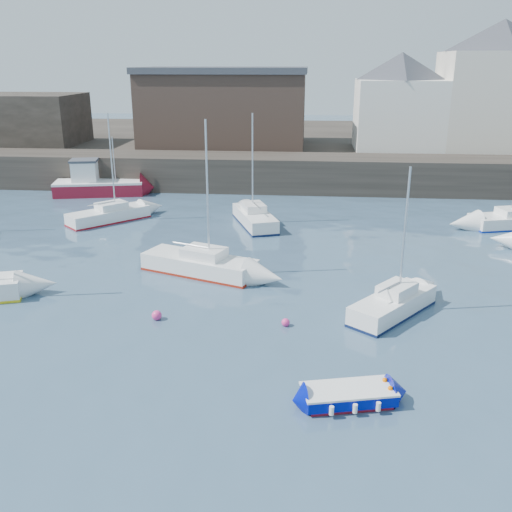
# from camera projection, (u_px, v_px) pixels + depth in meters

# --- Properties ---
(water) EXTENTS (220.00, 220.00, 0.00)m
(water) POSITION_uv_depth(u_px,v_px,m) (222.00, 420.00, 18.41)
(water) COLOR #2D4760
(water) RESTS_ON ground
(quay_wall) EXTENTS (90.00, 5.00, 3.00)m
(quay_wall) POSITION_uv_depth(u_px,v_px,m) (279.00, 173.00, 50.88)
(quay_wall) COLOR #28231E
(quay_wall) RESTS_ON ground
(land_strip) EXTENTS (90.00, 32.00, 2.80)m
(land_strip) POSITION_uv_depth(u_px,v_px,m) (287.00, 146.00, 67.87)
(land_strip) COLOR #28231E
(land_strip) RESTS_ON ground
(bldg_east_a) EXTENTS (13.36, 13.36, 11.80)m
(bldg_east_a) POSITION_uv_depth(u_px,v_px,m) (497.00, 85.00, 53.39)
(bldg_east_a) COLOR beige
(bldg_east_a) RESTS_ON land_strip
(bldg_east_d) EXTENTS (11.14, 11.14, 8.95)m
(bldg_east_d) POSITION_uv_depth(u_px,v_px,m) (399.00, 101.00, 54.16)
(bldg_east_d) COLOR white
(bldg_east_d) RESTS_ON land_strip
(warehouse) EXTENTS (16.40, 10.40, 7.60)m
(warehouse) POSITION_uv_depth(u_px,v_px,m) (225.00, 107.00, 57.27)
(warehouse) COLOR #3D2D26
(warehouse) RESTS_ON land_strip
(bldg_west) EXTENTS (14.00, 8.00, 5.00)m
(bldg_west) POSITION_uv_depth(u_px,v_px,m) (12.00, 119.00, 58.64)
(bldg_west) COLOR #353028
(bldg_west) RESTS_ON land_strip
(blue_dinghy) EXTENTS (3.35, 2.03, 0.60)m
(blue_dinghy) POSITION_uv_depth(u_px,v_px,m) (348.00, 395.00, 19.17)
(blue_dinghy) COLOR maroon
(blue_dinghy) RESTS_ON ground
(fishing_boat) EXTENTS (7.84, 4.26, 4.92)m
(fishing_boat) POSITION_uv_depth(u_px,v_px,m) (96.00, 184.00, 49.05)
(fishing_boat) COLOR maroon
(fishing_boat) RESTS_ON ground
(sailboat_b) EXTENTS (6.72, 4.24, 8.25)m
(sailboat_b) POSITION_uv_depth(u_px,v_px,m) (200.00, 264.00, 30.95)
(sailboat_b) COLOR white
(sailboat_b) RESTS_ON ground
(sailboat_c) EXTENTS (4.48, 5.01, 6.73)m
(sailboat_c) POSITION_uv_depth(u_px,v_px,m) (393.00, 304.00, 25.91)
(sailboat_c) COLOR white
(sailboat_c) RESTS_ON ground
(sailboat_f) EXTENTS (3.80, 6.18, 7.66)m
(sailboat_f) POSITION_uv_depth(u_px,v_px,m) (255.00, 217.00, 40.10)
(sailboat_f) COLOR white
(sailboat_f) RESTS_ON ground
(sailboat_h) EXTENTS (5.42, 5.57, 7.58)m
(sailboat_h) POSITION_uv_depth(u_px,v_px,m) (109.00, 215.00, 40.99)
(sailboat_h) COLOR white
(sailboat_h) RESTS_ON ground
(buoy_near) EXTENTS (0.45, 0.45, 0.45)m
(buoy_near) POSITION_uv_depth(u_px,v_px,m) (157.00, 319.00, 25.55)
(buoy_near) COLOR #EC3485
(buoy_near) RESTS_ON ground
(buoy_mid) EXTENTS (0.36, 0.36, 0.36)m
(buoy_mid) POSITION_uv_depth(u_px,v_px,m) (286.00, 326.00, 24.93)
(buoy_mid) COLOR #EC3485
(buoy_mid) RESTS_ON ground
(buoy_far) EXTENTS (0.39, 0.39, 0.39)m
(buoy_far) POSITION_uv_depth(u_px,v_px,m) (187.00, 260.00, 33.08)
(buoy_far) COLOR #EC3485
(buoy_far) RESTS_ON ground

